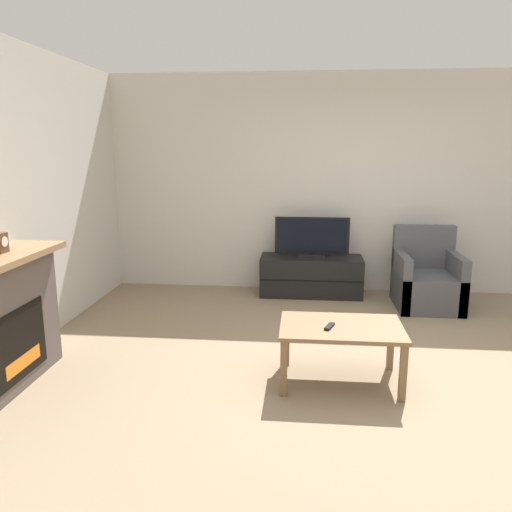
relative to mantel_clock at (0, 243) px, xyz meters
name	(u,v)px	position (x,y,z in m)	size (l,w,h in m)	color
ground_plane	(382,375)	(2.90, 0.37, -1.11)	(24.00, 24.00, 0.00)	#89755B
wall_back	(358,184)	(2.90, 2.91, 0.24)	(12.00, 0.06, 2.70)	beige
mantel_clock	(0,243)	(0.00, 0.00, 0.00)	(0.08, 0.11, 0.15)	brown
tv_stand	(311,276)	(2.35, 2.59, -0.86)	(1.25, 0.49, 0.48)	black
tv	(312,239)	(2.35, 2.59, -0.40)	(0.90, 0.18, 0.49)	black
armchair	(427,281)	(3.67, 2.26, -0.81)	(0.70, 0.76, 0.91)	#4C4C51
coffee_table	(341,333)	(2.55, 0.23, -0.70)	(0.94, 0.62, 0.46)	brown
remote	(329,326)	(2.46, 0.17, -0.63)	(0.09, 0.15, 0.02)	black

